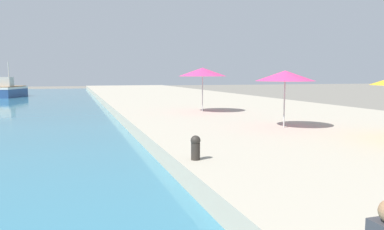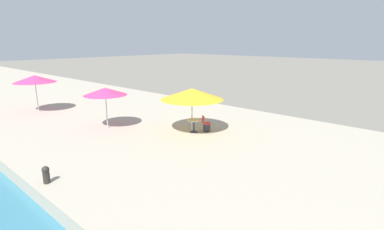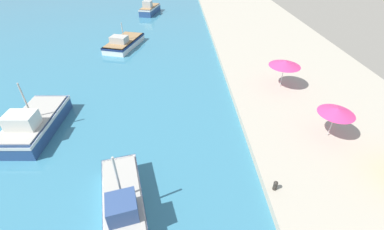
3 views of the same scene
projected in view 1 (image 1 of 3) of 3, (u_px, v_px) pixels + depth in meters
quay_promenade at (186, 101)px, 36.74m from camera, size 16.00×90.00×0.60m
fishing_boat_distant at (9, 90)px, 47.13m from camera, size 3.77×6.51×4.45m
cafe_umbrella_white at (285, 76)px, 15.70m from camera, size 2.50×2.50×2.42m
cafe_umbrella_striped at (203, 72)px, 22.49m from camera, size 2.91×2.91×2.66m
mooring_bollard at (196, 147)px, 9.86m from camera, size 0.26×0.26×0.65m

